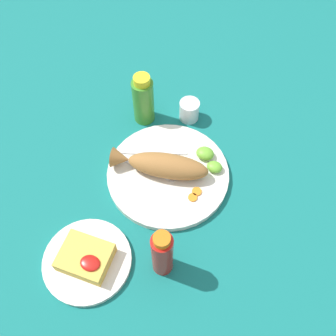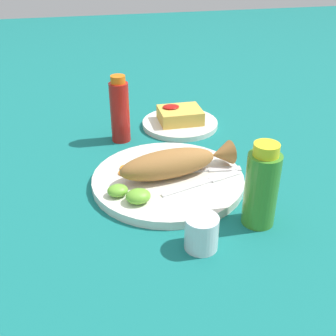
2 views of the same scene
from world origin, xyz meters
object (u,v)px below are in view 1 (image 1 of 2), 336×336
at_px(fried_fish, 162,165).
at_px(fork_near, 138,165).
at_px(salt_cup, 189,111).
at_px(fork_far, 148,152).
at_px(main_plate, 168,174).
at_px(hot_sauce_bottle_green, 143,100).
at_px(hot_sauce_bottle_red, 162,253).
at_px(side_plate_fries, 87,261).

distance_m(fried_fish, fork_near, 0.07).
bearing_deg(salt_cup, fork_far, -110.46).
bearing_deg(fork_far, salt_cup, -127.35).
height_order(main_plate, hot_sauce_bottle_green, hot_sauce_bottle_green).
distance_m(main_plate, fork_far, 0.08).
xyz_separation_m(fried_fish, hot_sauce_bottle_red, (0.09, -0.23, 0.03)).
bearing_deg(fried_fish, side_plate_fries, -114.87).
height_order(fried_fish, fork_near, fried_fish).
bearing_deg(hot_sauce_bottle_red, fork_far, 117.51).
xyz_separation_m(fork_near, fork_far, (0.01, 0.05, 0.00)).
bearing_deg(fried_fish, hot_sauce_bottle_green, 115.61).
relative_size(fork_near, side_plate_fries, 0.91).
bearing_deg(hot_sauce_bottle_green, hot_sauce_bottle_red, -63.18).
bearing_deg(hot_sauce_bottle_green, salt_cup, 20.28).
bearing_deg(fork_far, hot_sauce_bottle_green, -81.63).
xyz_separation_m(fork_near, side_plate_fries, (-0.02, -0.28, -0.01)).
bearing_deg(hot_sauce_bottle_red, side_plate_fries, -163.30).
distance_m(fried_fish, side_plate_fries, 0.29).
xyz_separation_m(main_plate, hot_sauce_bottle_red, (0.07, -0.23, 0.07)).
height_order(fried_fish, salt_cup, fried_fish).
bearing_deg(side_plate_fries, salt_cup, 79.98).
bearing_deg(hot_sauce_bottle_red, salt_cup, 100.17).
distance_m(hot_sauce_bottle_red, salt_cup, 0.45).
xyz_separation_m(main_plate, fork_near, (-0.08, -0.01, 0.01)).
height_order(fork_far, hot_sauce_bottle_red, hot_sauce_bottle_red).
xyz_separation_m(fork_near, hot_sauce_bottle_red, (0.15, -0.23, 0.06)).
bearing_deg(fork_far, fork_near, 63.07).
height_order(fried_fish, hot_sauce_bottle_red, hot_sauce_bottle_red).
distance_m(hot_sauce_bottle_green, salt_cup, 0.14).
distance_m(main_plate, hot_sauce_bottle_red, 0.25).
relative_size(hot_sauce_bottle_red, salt_cup, 2.79).
bearing_deg(main_plate, salt_cup, 92.69).
relative_size(fork_near, hot_sauce_bottle_red, 1.10).
xyz_separation_m(hot_sauce_bottle_green, salt_cup, (0.12, 0.04, -0.05)).
bearing_deg(fried_fish, fork_near, 173.92).
bearing_deg(fork_near, hot_sauce_bottle_red, 131.32).
height_order(salt_cup, side_plate_fries, salt_cup).
height_order(fork_near, side_plate_fries, fork_near).
distance_m(fork_far, hot_sauce_bottle_green, 0.15).
relative_size(fried_fish, hot_sauce_bottle_green, 1.60).
distance_m(main_plate, hot_sauce_bottle_green, 0.22).
distance_m(hot_sauce_bottle_red, side_plate_fries, 0.19).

